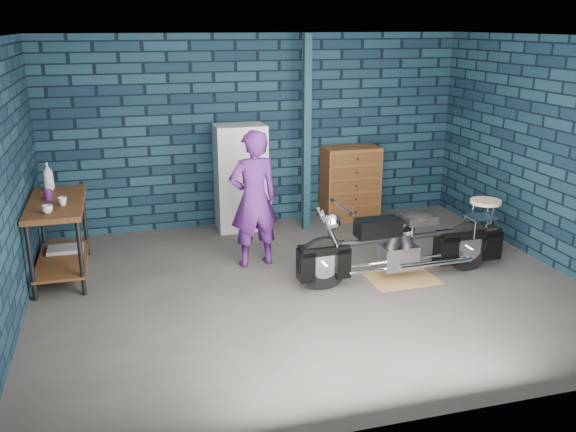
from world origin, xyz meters
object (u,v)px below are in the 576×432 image
object	(u,v)px
tool_chest	(351,183)
shop_stool	(483,226)
workbench	(60,239)
storage_bin	(67,257)
motorcycle	(403,240)
locker	(241,178)
person	(254,199)

from	to	relation	value
tool_chest	shop_stool	bearing A→B (deg)	-57.55
workbench	storage_bin	bearing A→B (deg)	85.50
motorcycle	locker	distance (m)	2.69
motorcycle	workbench	bearing A→B (deg)	161.86
workbench	motorcycle	world-z (taller)	motorcycle
storage_bin	tool_chest	xyz separation A→B (m)	(3.99, 0.88, 0.42)
storage_bin	tool_chest	bearing A→B (deg)	12.49
workbench	person	xyz separation A→B (m)	(2.23, -0.26, 0.38)
workbench	storage_bin	world-z (taller)	workbench
motorcycle	tool_chest	xyz separation A→B (m)	(0.24, 2.28, 0.08)
locker	tool_chest	world-z (taller)	locker
storage_bin	shop_stool	bearing A→B (deg)	-9.86
motorcycle	locker	size ratio (longest dim) A/B	1.44
storage_bin	tool_chest	distance (m)	4.11
workbench	shop_stool	xyz separation A→B (m)	(5.14, -0.63, -0.11)
tool_chest	shop_stool	xyz separation A→B (m)	(1.13, -1.77, -0.20)
person	tool_chest	size ratio (longest dim) A/B	1.51
locker	shop_stool	distance (m)	3.32
person	workbench	bearing A→B (deg)	-14.41
shop_stool	person	bearing A→B (deg)	172.63
person	tool_chest	xyz separation A→B (m)	(1.78, 1.40, -0.28)
storage_bin	locker	bearing A→B (deg)	20.74
person	shop_stool	xyz separation A→B (m)	(2.91, -0.38, -0.48)
motorcycle	person	xyz separation A→B (m)	(-1.54, 0.88, 0.36)
motorcycle	person	world-z (taller)	person
motorcycle	tool_chest	world-z (taller)	tool_chest
workbench	storage_bin	distance (m)	0.41
shop_stool	locker	bearing A→B (deg)	147.51
tool_chest	shop_stool	world-z (taller)	tool_chest
storage_bin	shop_stool	world-z (taller)	shop_stool
motorcycle	locker	bearing A→B (deg)	120.55
person	shop_stool	distance (m)	2.97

